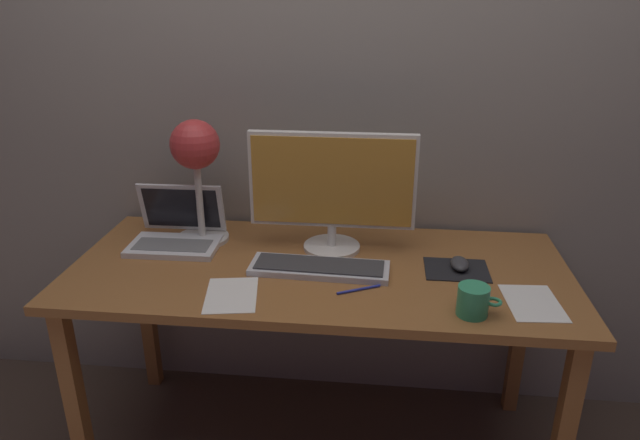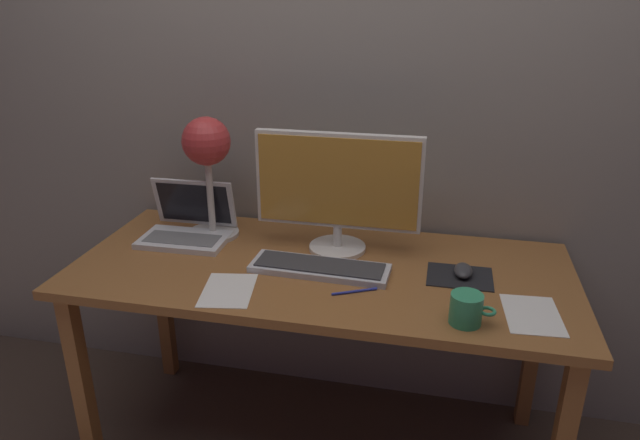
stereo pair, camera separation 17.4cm
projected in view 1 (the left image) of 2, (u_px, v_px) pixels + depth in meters
The scene contains 12 objects.
back_wall at pixel (331, 72), 2.02m from camera, with size 4.80×0.06×2.60m, color gray.
desk at pixel (319, 287), 1.89m from camera, with size 1.60×0.70×0.74m.
monitor at pixel (332, 187), 1.89m from camera, with size 0.55×0.19×0.41m.
keyboard_main at pixel (319, 268), 1.82m from camera, with size 0.45×0.16×0.03m.
laptop at pixel (178, 228), 2.01m from camera, with size 0.31×0.24×0.20m.
desk_lamp at pixel (196, 156), 1.93m from camera, with size 0.19×0.19×0.43m.
mousepad at pixel (457, 270), 1.83m from camera, with size 0.20×0.16×0.00m, color black.
mouse at pixel (460, 264), 1.83m from camera, with size 0.06×0.10×0.03m, color #38383A.
coffee_mug at pixel (474, 301), 1.56m from camera, with size 0.12×0.09×0.09m.
paper_sheet_near_mouse at pixel (231, 295), 1.68m from camera, with size 0.15×0.21×0.00m, color white.
paper_sheet_by_keyboard at pixel (533, 303), 1.64m from camera, with size 0.15×0.21×0.00m, color white.
pen at pixel (359, 290), 1.70m from camera, with size 0.01×0.01×0.14m, color #2633A5.
Camera 1 is at (0.18, -1.66, 1.57)m, focal length 32.26 mm.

